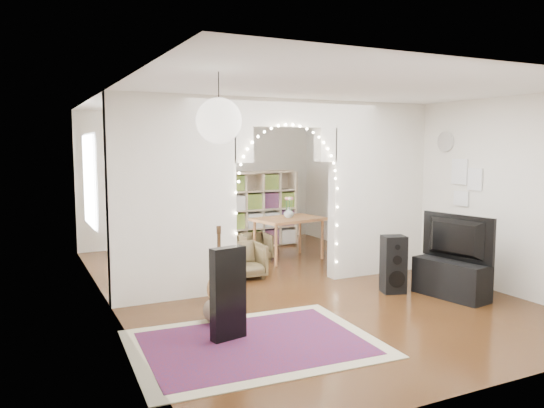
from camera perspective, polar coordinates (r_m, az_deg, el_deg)
name	(u,v)px	position (r m, az deg, el deg)	size (l,w,h in m)	color
floor	(285,284)	(7.92, 1.37, -8.61)	(7.50, 7.50, 0.00)	black
ceiling	(285,99)	(7.68, 1.43, 11.25)	(5.00, 7.50, 0.02)	white
wall_back	(202,179)	(11.14, -7.56, 2.70)	(5.00, 0.02, 2.70)	silver
wall_front	(496,230)	(4.71, 22.99, -2.56)	(5.00, 0.02, 2.70)	silver
wall_left	(107,201)	(6.90, -17.35, 0.30)	(0.02, 7.50, 2.70)	silver
wall_right	(419,187)	(9.11, 15.50, 1.74)	(0.02, 7.50, 2.70)	silver
divider_wall	(285,188)	(7.68, 1.40, 1.72)	(5.00, 0.20, 2.70)	silver
fairy_lights	(289,180)	(7.55, 1.86, 2.60)	(1.64, 0.04, 1.60)	#FFEABF
window	(90,181)	(8.67, -19.02, 2.40)	(0.04, 1.20, 1.40)	white
wall_clock	(446,142)	(8.63, 18.20, 6.40)	(0.31, 0.31, 0.03)	white
picture_frames	(464,182)	(8.36, 19.97, 2.24)	(0.02, 0.50, 0.70)	white
paper_lantern	(219,121)	(4.69, -5.73, 8.90)	(0.40, 0.40, 0.40)	white
ceiling_fan	(233,125)	(9.48, -4.24, 8.47)	(1.10, 1.10, 0.30)	gold
area_rug	(254,343)	(5.64, -1.95, -14.76)	(2.49, 1.86, 0.02)	maroon
guitar_case	(228,294)	(5.62, -4.74, -9.63)	(0.38, 0.13, 0.99)	black
acoustic_guitar	(219,275)	(6.91, -5.70, -7.63)	(0.35, 0.14, 0.86)	#B17C47
tabby_cat	(215,310)	(6.25, -6.20, -11.28)	(0.26, 0.57, 0.37)	brown
floor_speaker	(393,264)	(7.58, 12.93, -6.35)	(0.38, 0.35, 0.80)	black
media_console	(451,279)	(7.59, 18.70, -7.65)	(0.40, 1.00, 0.50)	black
tv	(453,238)	(7.48, 18.85, -3.48)	(1.07, 0.14, 0.62)	black
bookcase	(261,209)	(10.69, -1.23, -0.53)	(1.49, 0.38, 1.53)	#CAB493
dining_table	(289,222)	(9.48, 1.81, -1.93)	(1.32, 1.00, 0.76)	brown
flower_vase	(289,213)	(9.45, 1.81, -0.92)	(0.18, 0.18, 0.19)	silver
dining_chair_left	(244,261)	(8.22, -3.04, -6.11)	(0.58, 0.60, 0.54)	brown
dining_chair_right	(255,247)	(9.52, -1.81, -4.61)	(0.51, 0.52, 0.48)	brown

